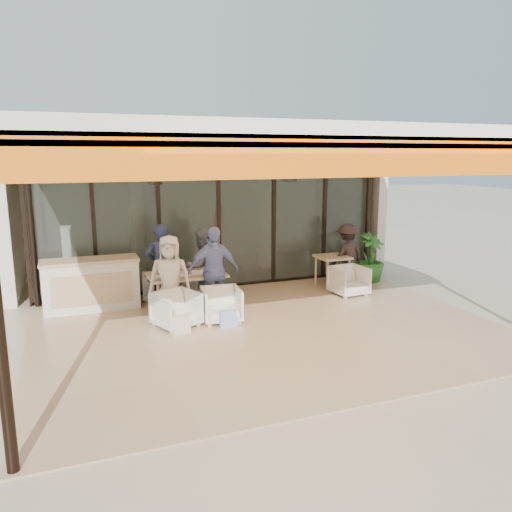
# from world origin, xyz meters

# --- Properties ---
(ground) EXTENTS (70.00, 70.00, 0.00)m
(ground) POSITION_xyz_m (0.00, 0.00, 0.00)
(ground) COLOR #C6B293
(ground) RESTS_ON ground
(terrace_floor) EXTENTS (8.00, 6.00, 0.01)m
(terrace_floor) POSITION_xyz_m (0.00, 0.00, 0.01)
(terrace_floor) COLOR tan
(terrace_floor) RESTS_ON ground
(terrace_structure) EXTENTS (8.00, 6.00, 3.40)m
(terrace_structure) POSITION_xyz_m (0.00, -0.26, 3.25)
(terrace_structure) COLOR silver
(terrace_structure) RESTS_ON ground
(glass_storefront) EXTENTS (8.08, 0.10, 3.20)m
(glass_storefront) POSITION_xyz_m (0.00, 3.00, 1.60)
(glass_storefront) COLOR #9EADA3
(glass_storefront) RESTS_ON ground
(interior_block) EXTENTS (9.05, 3.62, 3.52)m
(interior_block) POSITION_xyz_m (0.01, 5.31, 2.23)
(interior_block) COLOR silver
(interior_block) RESTS_ON ground
(host_counter) EXTENTS (1.85, 0.65, 1.04)m
(host_counter) POSITION_xyz_m (-2.85, 2.30, 0.53)
(host_counter) COLOR silver
(host_counter) RESTS_ON ground
(dining_table) EXTENTS (1.50, 0.90, 0.93)m
(dining_table) POSITION_xyz_m (-1.09, 1.65, 0.69)
(dining_table) COLOR #D7B083
(dining_table) RESTS_ON ground
(chair_far_left) EXTENTS (0.70, 0.67, 0.64)m
(chair_far_left) POSITION_xyz_m (-1.50, 2.59, 0.32)
(chair_far_left) COLOR white
(chair_far_left) RESTS_ON ground
(chair_far_right) EXTENTS (0.73, 0.69, 0.69)m
(chair_far_right) POSITION_xyz_m (-0.66, 2.59, 0.34)
(chair_far_right) COLOR white
(chair_far_right) RESTS_ON ground
(chair_near_left) EXTENTS (0.90, 0.87, 0.72)m
(chair_near_left) POSITION_xyz_m (-1.50, 0.69, 0.36)
(chair_near_left) COLOR white
(chair_near_left) RESTS_ON ground
(chair_near_right) EXTENTS (0.76, 0.72, 0.71)m
(chair_near_right) POSITION_xyz_m (-0.66, 0.69, 0.36)
(chair_near_right) COLOR white
(chair_near_right) RESTS_ON ground
(diner_navy) EXTENTS (0.65, 0.46, 1.69)m
(diner_navy) POSITION_xyz_m (-1.50, 2.09, 0.85)
(diner_navy) COLOR #1C253D
(diner_navy) RESTS_ON ground
(diner_grey) EXTENTS (0.91, 0.81, 1.56)m
(diner_grey) POSITION_xyz_m (-0.66, 2.09, 0.78)
(diner_grey) COLOR slate
(diner_grey) RESTS_ON ground
(diner_cream) EXTENTS (0.90, 0.72, 1.60)m
(diner_cream) POSITION_xyz_m (-1.50, 1.19, 0.80)
(diner_cream) COLOR beige
(diner_cream) RESTS_ON ground
(diner_periwinkle) EXTENTS (1.01, 0.43, 1.72)m
(diner_periwinkle) POSITION_xyz_m (-0.66, 1.19, 0.86)
(diner_periwinkle) COLOR #6C75B4
(diner_periwinkle) RESTS_ON ground
(tote_bag_cream) EXTENTS (0.30, 0.10, 0.34)m
(tote_bag_cream) POSITION_xyz_m (-1.50, 0.29, 0.17)
(tote_bag_cream) COLOR silver
(tote_bag_cream) RESTS_ON ground
(tote_bag_blue) EXTENTS (0.30, 0.10, 0.34)m
(tote_bag_blue) POSITION_xyz_m (-0.66, 0.29, 0.17)
(tote_bag_blue) COLOR #99BFD8
(tote_bag_blue) RESTS_ON ground
(side_table) EXTENTS (0.70, 0.70, 0.74)m
(side_table) POSITION_xyz_m (2.48, 2.14, 0.64)
(side_table) COLOR #D7B083
(side_table) RESTS_ON ground
(side_chair) EXTENTS (0.75, 0.70, 0.72)m
(side_chair) POSITION_xyz_m (2.48, 1.39, 0.36)
(side_chair) COLOR white
(side_chair) RESTS_ON ground
(standing_woman) EXTENTS (1.06, 0.77, 1.47)m
(standing_woman) POSITION_xyz_m (2.90, 2.20, 0.73)
(standing_woman) COLOR black
(standing_woman) RESTS_ON ground
(potted_palm) EXTENTS (0.81, 0.81, 1.20)m
(potted_palm) POSITION_xyz_m (3.58, 2.24, 0.60)
(potted_palm) COLOR #1E5919
(potted_palm) RESTS_ON ground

